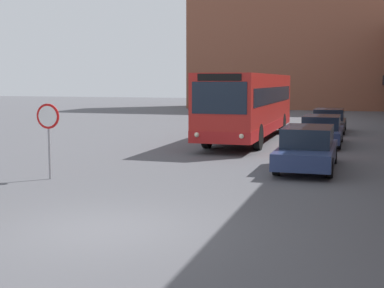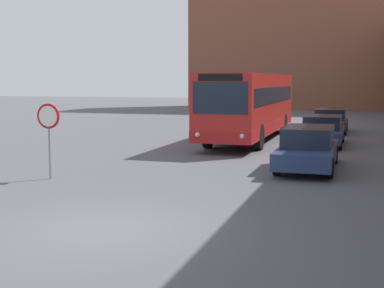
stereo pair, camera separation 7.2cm
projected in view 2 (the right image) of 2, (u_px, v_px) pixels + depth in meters
The scene contains 7 objects.
ground_plane at pixel (105, 229), 10.79m from camera, with size 160.00×160.00×0.00m, color #515156.
building_backdrop_far at pixel (316, 27), 56.85m from camera, with size 26.00×8.00×17.40m.
city_bus at pixel (251, 104), 26.86m from camera, with size 2.58×12.48×3.30m.
parked_car_front at pixel (308, 148), 18.10m from camera, with size 1.84×4.87×1.44m.
parked_car_middle at pixel (323, 130), 24.90m from camera, with size 1.89×4.62×1.37m.
parked_car_back at pixel (330, 120), 31.09m from camera, with size 1.90×4.46×1.36m.
stop_sign at pixel (49, 125), 16.11m from camera, with size 0.76×0.08×2.30m.
Camera 2 is at (4.85, -9.50, 2.98)m, focal length 50.00 mm.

